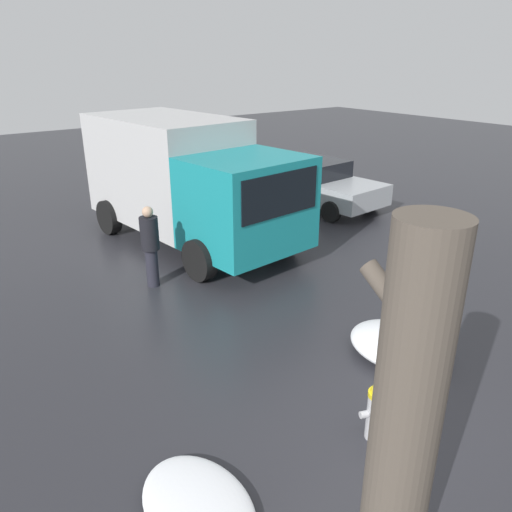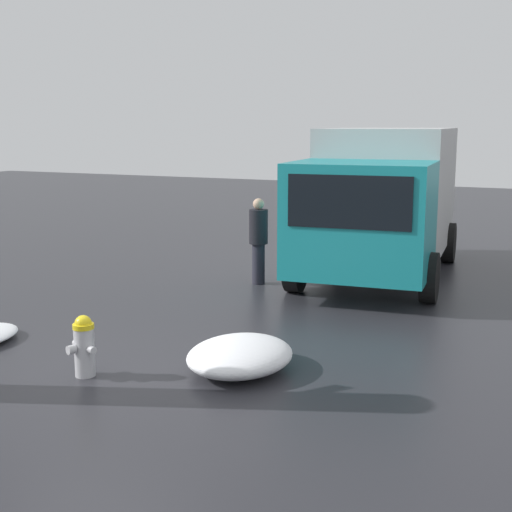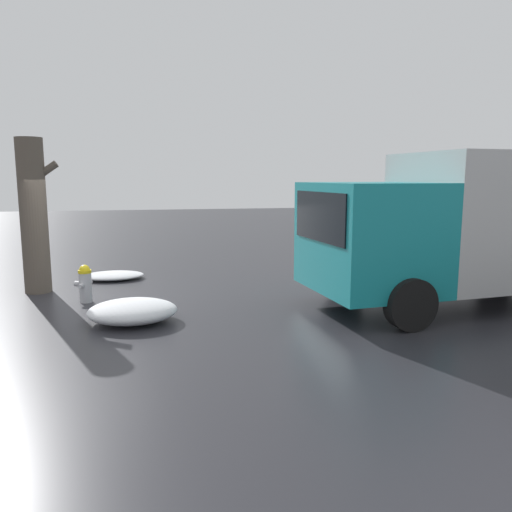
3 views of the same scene
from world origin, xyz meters
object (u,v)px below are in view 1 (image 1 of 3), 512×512
delivery_truck (187,178)px  pedestrian (150,244)px  tree_trunk (406,413)px  fire_hydrant (377,411)px  parked_car (312,182)px

delivery_truck → pedestrian: (-1.88, 1.94, -0.70)m
tree_trunk → delivery_truck: bearing=-18.4°
fire_hydrant → delivery_truck: 7.84m
fire_hydrant → parked_car: bearing=162.9°
tree_trunk → delivery_truck: 9.17m
tree_trunk → delivery_truck: size_ratio=0.53×
tree_trunk → parked_car: size_ratio=0.73×
tree_trunk → fire_hydrant: bearing=-45.7°
parked_car → tree_trunk: bearing=46.1°
pedestrian → parked_car: 7.17m
pedestrian → tree_trunk: bearing=-121.9°
delivery_truck → pedestrian: 2.79m
fire_hydrant → pedestrian: bearing=-156.2°
delivery_truck → parked_car: bearing=-178.2°
fire_hydrant → tree_trunk: size_ratio=0.23×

